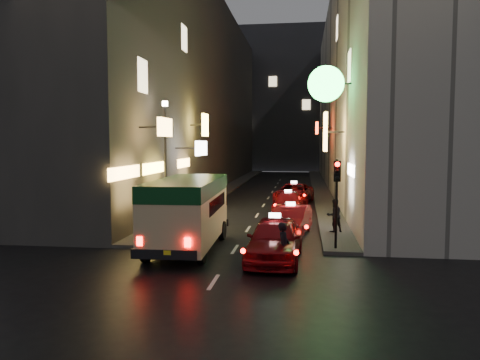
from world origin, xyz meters
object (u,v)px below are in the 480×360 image
at_px(minibus, 188,205).
at_px(lamp_post, 166,154).
at_px(taxi_near, 275,236).
at_px(traffic_light, 337,184).
at_px(pedestrian_crossing, 284,243).

relative_size(minibus, lamp_post, 1.07).
distance_m(minibus, taxi_near, 3.91).
bearing_deg(lamp_post, traffic_light, -28.91).
bearing_deg(pedestrian_crossing, traffic_light, -24.68).
distance_m(traffic_light, lamp_post, 9.42).
relative_size(taxi_near, pedestrian_crossing, 3.16).
bearing_deg(pedestrian_crossing, taxi_near, 25.36).
bearing_deg(minibus, traffic_light, 2.47).
relative_size(pedestrian_crossing, traffic_light, 0.53).
relative_size(pedestrian_crossing, lamp_post, 0.30).
bearing_deg(minibus, taxi_near, -20.75).
bearing_deg(pedestrian_crossing, lamp_post, 49.15).
relative_size(traffic_light, lamp_post, 0.56).
height_order(taxi_near, traffic_light, traffic_light).
height_order(pedestrian_crossing, lamp_post, lamp_post).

